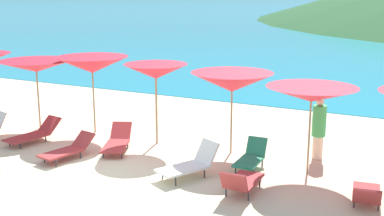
# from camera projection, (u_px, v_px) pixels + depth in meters

# --- Properties ---
(ground_plane) EXTENTS (50.00, 100.00, 0.30)m
(ground_plane) POSITION_uv_depth(u_px,v_px,m) (251.00, 100.00, 20.74)
(ground_plane) COLOR beige
(umbrella_1) EXTENTS (2.48, 2.48, 2.18)m
(umbrella_1) POSITION_uv_depth(u_px,v_px,m) (36.00, 66.00, 15.54)
(umbrella_1) COLOR #9E7F59
(umbrella_1) RESTS_ON ground_plane
(umbrella_2) EXTENTS (2.37, 2.37, 2.36)m
(umbrella_2) POSITION_uv_depth(u_px,v_px,m) (92.00, 65.00, 15.05)
(umbrella_2) COLOR #9E7F59
(umbrella_2) RESTS_ON ground_plane
(umbrella_3) EXTENTS (1.88, 1.88, 2.30)m
(umbrella_3) POSITION_uv_depth(u_px,v_px,m) (156.00, 72.00, 13.93)
(umbrella_3) COLOR #9E7F59
(umbrella_3) RESTS_ON ground_plane
(umbrella_4) EXTENTS (2.21, 2.21, 2.20)m
(umbrella_4) POSITION_uv_depth(u_px,v_px,m) (232.00, 82.00, 13.13)
(umbrella_4) COLOR #9E7F59
(umbrella_4) RESTS_ON ground_plane
(umbrella_5) EXTENTS (2.33, 2.33, 2.12)m
(umbrella_5) POSITION_uv_depth(u_px,v_px,m) (311.00, 94.00, 11.59)
(umbrella_5) COLOR #9E7F59
(umbrella_5) RESTS_ON ground_plane
(lounge_chair_0) EXTENTS (0.86, 1.75, 0.62)m
(lounge_chair_0) POSITION_uv_depth(u_px,v_px,m) (34.00, 133.00, 14.45)
(lounge_chair_0) COLOR #A53333
(lounge_chair_0) RESTS_ON ground_plane
(lounge_chair_1) EXTENTS (0.83, 1.59, 0.58)m
(lounge_chair_1) POSITION_uv_depth(u_px,v_px,m) (68.00, 149.00, 13.02)
(lounge_chair_1) COLOR #A53333
(lounge_chair_1) RESTS_ON ground_plane
(lounge_chair_2) EXTENTS (0.73, 1.46, 0.58)m
(lounge_chair_2) POSITION_uv_depth(u_px,v_px,m) (367.00, 194.00, 10.18)
(lounge_chair_2) COLOR #A53333
(lounge_chair_2) RESTS_ON ground_plane
(lounge_chair_3) EXTENTS (1.20, 1.60, 0.78)m
(lounge_chair_3) POSITION_uv_depth(u_px,v_px,m) (190.00, 164.00, 11.73)
(lounge_chair_3) COLOR white
(lounge_chair_3) RESTS_ON ground_plane
(lounge_chair_5) EXTENTS (0.63, 1.35, 0.67)m
(lounge_chair_5) POSITION_uv_depth(u_px,v_px,m) (241.00, 181.00, 10.71)
(lounge_chair_5) COLOR #A53333
(lounge_chair_5) RESTS_ON ground_plane
(lounge_chair_6) EXTENTS (1.20, 1.76, 0.61)m
(lounge_chair_6) POSITION_uv_depth(u_px,v_px,m) (117.00, 141.00, 13.69)
(lounge_chair_6) COLOR #A53333
(lounge_chair_6) RESTS_ON ground_plane
(lounge_chair_7) EXTENTS (0.56, 1.26, 0.67)m
(lounge_chair_7) POSITION_uv_depth(u_px,v_px,m) (251.00, 157.00, 12.30)
(lounge_chair_7) COLOR #268C66
(lounge_chair_7) RESTS_ON ground_plane
(beachgoer_1) EXTENTS (0.35, 0.35, 1.62)m
(beachgoer_1) POSITION_uv_depth(u_px,v_px,m) (319.00, 127.00, 12.88)
(beachgoer_1) COLOR beige
(beachgoer_1) RESTS_ON ground_plane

